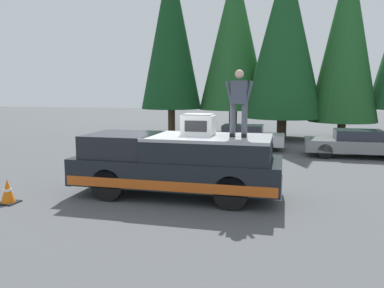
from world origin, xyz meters
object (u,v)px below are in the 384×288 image
Objects in this scene: compressor_unit at (198,124)px; traffic_cone at (8,192)px; parked_car_grey at (356,143)px; parked_car_silver at (241,137)px; pickup_truck at (177,164)px; person_on_truck_bed at (239,101)px.

compressor_unit is 5.15m from traffic_cone.
parked_car_grey is 1.00× the size of parked_car_silver.
pickup_truck reaches higher than parked_car_silver.
compressor_unit is at bearing -67.20° from traffic_cone.
person_on_truck_bed is 0.41× the size of parked_car_grey.
person_on_truck_bed is at bearing -72.82° from traffic_cone.
parked_car_grey is at bearing -46.41° from traffic_cone.
pickup_truck is 8.60m from parked_car_silver.
person_on_truck_bed is 8.76m from parked_car_grey.
compressor_unit is (0.19, -0.54, 1.05)m from pickup_truck.
pickup_truck is 1.35× the size of parked_car_silver.
traffic_cone is (-9.22, 9.68, -0.29)m from parked_car_grey.
traffic_cone is (-1.70, 3.95, -0.58)m from pickup_truck.
pickup_truck is at bearing 174.98° from parked_car_silver.
compressor_unit reaches higher than pickup_truck.
compressor_unit is at bearing -70.44° from pickup_truck.
person_on_truck_bed reaches higher than compressor_unit.
parked_car_silver is at bearing -24.64° from traffic_cone.
pickup_truck is at bearing 109.56° from compressor_unit.
parked_car_silver is at bearing -5.02° from pickup_truck.
parked_car_grey is 5.08m from parked_car_silver.
traffic_cone is (-1.73, 5.58, -2.26)m from person_on_truck_bed.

